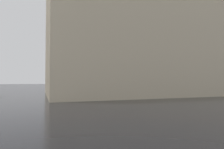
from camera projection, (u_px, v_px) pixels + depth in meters
The scene contains 1 object.
haussmann_block_corner at pixel (129, 19), 26.61m from camera, with size 14.53×20.76×20.41m.
Camera 1 is at (-4.25, -5.12, 1.76)m, focal length 32.06 mm.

